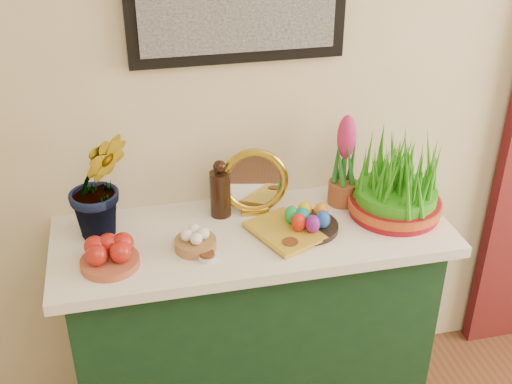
% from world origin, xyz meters
% --- Properties ---
extents(sideboard, '(1.30, 0.45, 0.85)m').
position_xyz_m(sideboard, '(-0.28, 2.00, 0.42)').
color(sideboard, '#133619').
rests_on(sideboard, ground).
extents(tablecloth, '(1.40, 0.55, 0.04)m').
position_xyz_m(tablecloth, '(-0.28, 2.00, 0.87)').
color(tablecloth, white).
rests_on(tablecloth, sideboard).
extents(hyacinth_green, '(0.29, 0.26, 0.52)m').
position_xyz_m(hyacinth_green, '(-0.79, 2.09, 1.15)').
color(hyacinth_green, '#226921').
rests_on(hyacinth_green, tablecloth).
extents(apple_bowl, '(0.20, 0.20, 0.10)m').
position_xyz_m(apple_bowl, '(-0.78, 1.90, 0.93)').
color(apple_bowl, '#A34A30').
rests_on(apple_bowl, tablecloth).
extents(garlic_basket, '(0.16, 0.16, 0.08)m').
position_xyz_m(garlic_basket, '(-0.50, 1.93, 0.92)').
color(garlic_basket, '#A46D42').
rests_on(garlic_basket, tablecloth).
extents(vinegar_cruet, '(0.08, 0.08, 0.22)m').
position_xyz_m(vinegar_cruet, '(-0.38, 2.13, 0.99)').
color(vinegar_cruet, black).
rests_on(vinegar_cruet, tablecloth).
extents(mirror, '(0.26, 0.09, 0.25)m').
position_xyz_m(mirror, '(-0.25, 2.13, 1.01)').
color(mirror, gold).
rests_on(mirror, tablecloth).
extents(book, '(0.25, 0.29, 0.03)m').
position_xyz_m(book, '(-0.27, 1.91, 0.91)').
color(book, '#BA9321').
rests_on(book, tablecloth).
extents(spice_dish_left, '(0.06, 0.06, 0.03)m').
position_xyz_m(spice_dish_left, '(-0.47, 1.86, 0.90)').
color(spice_dish_left, silver).
rests_on(spice_dish_left, tablecloth).
extents(spice_dish_right, '(0.07, 0.07, 0.03)m').
position_xyz_m(spice_dish_right, '(-0.19, 1.86, 0.90)').
color(spice_dish_right, silver).
rests_on(spice_dish_right, tablecloth).
extents(egg_plate, '(0.24, 0.24, 0.09)m').
position_xyz_m(egg_plate, '(-0.10, 1.96, 0.93)').
color(egg_plate, black).
rests_on(egg_plate, tablecloth).
extents(hyacinth_pink, '(0.11, 0.11, 0.36)m').
position_xyz_m(hyacinth_pink, '(0.09, 2.12, 1.05)').
color(hyacinth_pink, brown).
rests_on(hyacinth_pink, tablecloth).
extents(wheatgrass_sabzeh, '(0.34, 0.34, 0.28)m').
position_xyz_m(wheatgrass_sabzeh, '(0.25, 2.00, 1.01)').
color(wheatgrass_sabzeh, maroon).
rests_on(wheatgrass_sabzeh, tablecloth).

